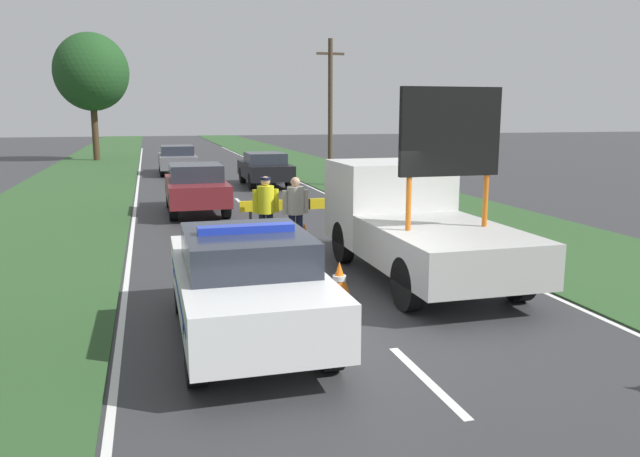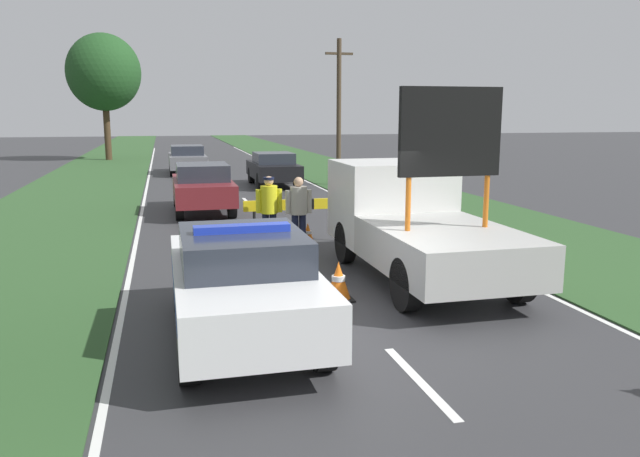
% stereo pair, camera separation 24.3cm
% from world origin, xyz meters
% --- Properties ---
extents(ground_plane, '(160.00, 160.00, 0.00)m').
position_xyz_m(ground_plane, '(0.00, 0.00, 0.00)').
color(ground_plane, '#333335').
extents(lane_markings, '(7.22, 64.13, 0.01)m').
position_xyz_m(lane_markings, '(0.00, 18.07, 0.00)').
color(lane_markings, silver).
rests_on(lane_markings, ground).
extents(grass_verge_left, '(4.99, 120.00, 0.03)m').
position_xyz_m(grass_verge_left, '(-6.16, 20.00, 0.01)').
color(grass_verge_left, '#2D5128').
rests_on(grass_verge_left, ground).
extents(grass_verge_right, '(4.99, 120.00, 0.03)m').
position_xyz_m(grass_verge_right, '(6.16, 20.00, 0.01)').
color(grass_verge_right, '#2D5128').
rests_on(grass_verge_right, ground).
extents(police_car, '(1.86, 4.55, 1.63)m').
position_xyz_m(police_car, '(-1.83, -0.38, 0.82)').
color(police_car, white).
rests_on(police_car, ground).
extents(work_truck, '(2.25, 5.44, 3.54)m').
position_xyz_m(work_truck, '(1.83, 2.36, 1.08)').
color(work_truck, white).
rests_on(work_truck, ground).
extents(road_barrier, '(2.57, 0.08, 1.07)m').
position_xyz_m(road_barrier, '(0.25, 5.78, 0.87)').
color(road_barrier, black).
rests_on(road_barrier, ground).
extents(police_officer, '(0.61, 0.39, 1.70)m').
position_xyz_m(police_officer, '(-0.51, 5.25, 1.01)').
color(police_officer, '#191E38').
rests_on(police_officer, ground).
extents(pedestrian_civilian, '(0.61, 0.39, 1.69)m').
position_xyz_m(pedestrian_civilian, '(0.12, 4.96, 0.99)').
color(pedestrian_civilian, '#191E38').
rests_on(pedestrian_civilian, ground).
extents(traffic_cone_near_police, '(0.50, 0.50, 0.68)m').
position_xyz_m(traffic_cone_near_police, '(2.77, 7.07, 0.34)').
color(traffic_cone_near_police, black).
rests_on(traffic_cone_near_police, ground).
extents(traffic_cone_centre_front, '(0.47, 0.47, 0.65)m').
position_xyz_m(traffic_cone_centre_front, '(-0.24, 2.67, 0.32)').
color(traffic_cone_centre_front, black).
rests_on(traffic_cone_centre_front, ground).
extents(traffic_cone_near_truck, '(0.39, 0.39, 0.54)m').
position_xyz_m(traffic_cone_near_truck, '(0.45, 5.48, 0.27)').
color(traffic_cone_near_truck, black).
rests_on(traffic_cone_near_truck, ground).
extents(traffic_cone_behind_barrier, '(0.48, 0.48, 0.66)m').
position_xyz_m(traffic_cone_behind_barrier, '(-0.05, 1.01, 0.33)').
color(traffic_cone_behind_barrier, black).
rests_on(traffic_cone_behind_barrier, ground).
extents(queued_car_wagon_maroon, '(1.78, 4.39, 1.55)m').
position_xyz_m(queued_car_wagon_maroon, '(-1.65, 11.16, 0.82)').
color(queued_car_wagon_maroon, maroon).
rests_on(queued_car_wagon_maroon, ground).
extents(queued_car_sedan_black, '(1.80, 4.22, 1.44)m').
position_xyz_m(queued_car_sedan_black, '(1.78, 17.89, 0.76)').
color(queued_car_sedan_black, black).
rests_on(queued_car_sedan_black, ground).
extents(queued_car_suv_grey, '(1.83, 4.68, 1.46)m').
position_xyz_m(queued_car_suv_grey, '(-1.62, 24.55, 0.77)').
color(queued_car_suv_grey, slate).
rests_on(queued_car_suv_grey, ground).
extents(roadside_tree_near_right, '(4.74, 4.74, 8.22)m').
position_xyz_m(roadside_tree_near_right, '(-6.36, 35.21, 5.70)').
color(roadside_tree_near_right, '#42301E').
rests_on(roadside_tree_near_right, ground).
extents(utility_pole, '(1.20, 0.20, 6.19)m').
position_xyz_m(utility_pole, '(4.56, 17.36, 3.21)').
color(utility_pole, '#473828').
rests_on(utility_pole, ground).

